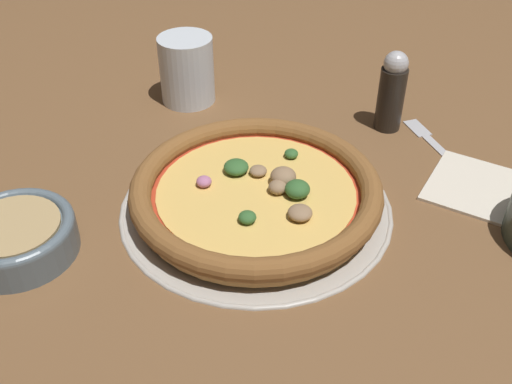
{
  "coord_description": "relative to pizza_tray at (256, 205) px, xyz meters",
  "views": [
    {
      "loc": [
        -0.47,
        0.31,
        0.46
      ],
      "look_at": [
        0.0,
        0.0,
        0.02
      ],
      "focal_mm": 42.0,
      "sensor_mm": 36.0,
      "label": 1
    }
  ],
  "objects": [
    {
      "name": "pepper_shaker",
      "position": [
        0.05,
        -0.26,
        0.05
      ],
      "size": [
        0.04,
        0.04,
        0.12
      ],
      "color": "black",
      "rests_on": "ground_plane"
    },
    {
      "name": "napkin",
      "position": [
        -0.12,
        -0.25,
        0.0
      ],
      "size": [
        0.15,
        0.16,
        0.01
      ],
      "rotation": [
        0.0,
        0.0,
        0.46
      ],
      "color": "beige",
      "rests_on": "ground_plane"
    },
    {
      "name": "bowl_near",
      "position": [
        0.08,
        0.26,
        0.02
      ],
      "size": [
        0.13,
        0.13,
        0.04
      ],
      "color": "slate",
      "rests_on": "ground_plane"
    },
    {
      "name": "ground_plane",
      "position": [
        0.0,
        0.0,
        -0.0
      ],
      "size": [
        3.0,
        3.0,
        0.0
      ],
      "primitive_type": "plane",
      "color": "brown"
    },
    {
      "name": "pizza",
      "position": [
        -0.0,
        -0.0,
        0.02
      ],
      "size": [
        0.3,
        0.3,
        0.04
      ],
      "color": "tan",
      "rests_on": "pizza_tray"
    },
    {
      "name": "fork",
      "position": [
        -0.03,
        -0.28,
        -0.0
      ],
      "size": [
        0.18,
        0.06,
        0.0
      ],
      "rotation": [
        0.0,
        0.0,
        6.03
      ],
      "color": "#B7B7BC",
      "rests_on": "ground_plane"
    },
    {
      "name": "pizza_tray",
      "position": [
        0.0,
        0.0,
        0.0
      ],
      "size": [
        0.33,
        0.33,
        0.01
      ],
      "color": "#B7B2A8",
      "rests_on": "ground_plane"
    },
    {
      "name": "drinking_cup",
      "position": [
        0.28,
        -0.06,
        0.05
      ],
      "size": [
        0.08,
        0.08,
        0.1
      ],
      "color": "silver",
      "rests_on": "ground_plane"
    }
  ]
}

